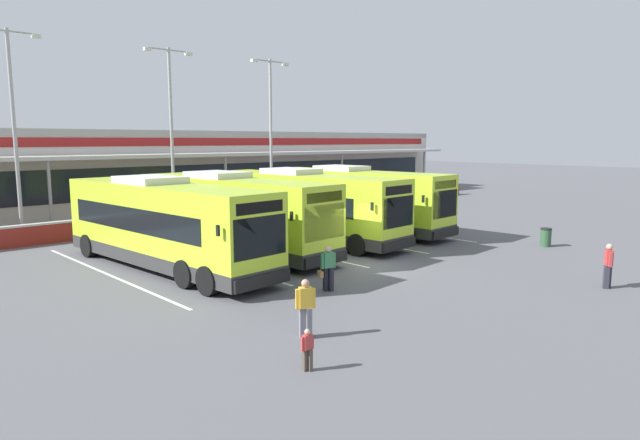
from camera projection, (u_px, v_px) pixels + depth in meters
ground_plane at (361, 266)px, 23.30m from camera, size 200.00×200.00×0.00m
terminal_building at (102, 170)px, 42.21m from camera, size 70.00×13.00×6.00m
red_barrier_wall at (185, 218)px, 33.65m from camera, size 60.00×0.40×1.10m
coach_bus_leftmost at (164, 226)px, 22.61m from camera, size 3.50×12.28×3.78m
coach_bus_left_centre at (231, 215)px, 25.96m from camera, size 3.50×12.28×3.78m
coach_bus_centre at (304, 207)px, 29.02m from camera, size 3.50×12.28×3.78m
coach_bus_right_centre at (354, 200)px, 32.14m from camera, size 3.50×12.28×3.78m
bay_stripe_far_west at (107, 274)px, 21.90m from camera, size 0.14×13.00×0.01m
bay_stripe_west at (199, 258)px, 24.76m from camera, size 0.14×13.00×0.01m
bay_stripe_mid_west at (272, 246)px, 27.62m from camera, size 0.14×13.00×0.01m
bay_stripe_centre at (332, 236)px, 30.47m from camera, size 0.14×13.00×0.01m
bay_stripe_mid_east at (381, 228)px, 33.33m from camera, size 0.14×13.00×0.01m
pedestrian_with_handbag at (328, 267)px, 19.31m from camera, size 0.64×0.46×1.62m
pedestrian_in_dark_coat at (305, 306)px, 14.70m from camera, size 0.51×0.41×1.62m
pedestrian_child at (307, 348)px, 12.62m from camera, size 0.33×0.21×1.00m
pedestrian_near_bin at (608, 264)px, 19.69m from camera, size 0.49×0.39×1.62m
lamp_post_west at (14, 121)px, 28.91m from camera, size 3.24×0.28×11.00m
lamp_post_centre at (171, 124)px, 34.92m from camera, size 3.24×0.28×11.00m
lamp_post_east at (271, 126)px, 39.82m from camera, size 3.24×0.28×11.00m
litter_bin at (546, 237)px, 27.50m from camera, size 0.54×0.54×0.93m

